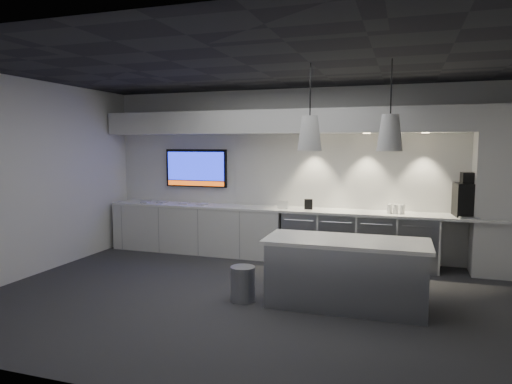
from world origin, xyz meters
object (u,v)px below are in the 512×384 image
(coffee_machine, at_px, (468,198))
(wall_tv, at_px, (196,168))
(island, at_px, (346,273))
(bin, at_px, (243,284))

(coffee_machine, bearing_deg, wall_tv, 170.01)
(island, xyz_separation_m, bin, (-1.28, -0.21, -0.20))
(bin, bearing_deg, island, 9.44)
(island, bearing_deg, wall_tv, 142.56)
(island, bearing_deg, bin, -171.37)
(wall_tv, distance_m, island, 4.09)
(wall_tv, height_order, coffee_machine, wall_tv)
(bin, bearing_deg, wall_tv, 126.17)
(bin, bearing_deg, coffee_machine, 38.80)
(bin, height_order, coffee_machine, coffee_machine)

